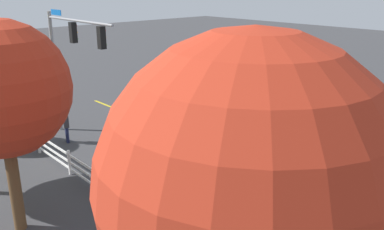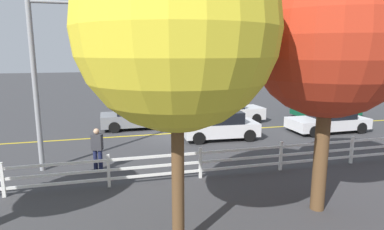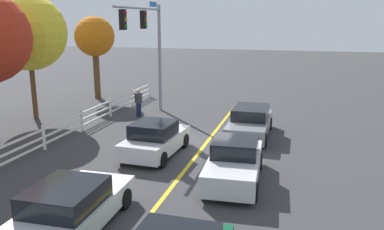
# 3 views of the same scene
# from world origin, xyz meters

# --- Properties ---
(ground_plane) EXTENTS (120.00, 120.00, 0.00)m
(ground_plane) POSITION_xyz_m (0.00, 0.00, 0.00)
(ground_plane) COLOR #38383A
(lane_center_stripe) EXTENTS (28.00, 0.16, 0.01)m
(lane_center_stripe) POSITION_xyz_m (-4.00, 0.00, 0.00)
(lane_center_stripe) COLOR gold
(lane_center_stripe) RESTS_ON ground_plane
(signal_assembly) EXTENTS (6.29, 0.38, 6.74)m
(signal_assembly) POSITION_xyz_m (4.10, 4.48, 4.71)
(signal_assembly) COLOR gray
(signal_assembly) RESTS_ON ground_plane
(car_0) EXTENTS (4.53, 2.10, 1.39)m
(car_0) POSITION_xyz_m (-8.87, 1.80, 0.67)
(car_0) COLOR silver
(car_0) RESTS_ON ground_plane
(car_2) EXTENTS (4.65, 1.99, 1.48)m
(car_2) POSITION_xyz_m (1.62, -1.85, 0.72)
(car_2) COLOR slate
(car_2) RESTS_ON ground_plane
(car_3) EXTENTS (4.01, 2.10, 1.49)m
(car_3) POSITION_xyz_m (-2.31, 1.74, 0.71)
(car_3) COLOR silver
(car_3) RESTS_ON ground_plane
(car_4) EXTENTS (4.38, 2.05, 1.52)m
(car_4) POSITION_xyz_m (-4.24, -2.02, 0.71)
(car_4) COLOR silver
(car_4) RESTS_ON ground_plane
(pedestrian) EXTENTS (0.46, 0.38, 1.69)m
(pedestrian) POSITION_xyz_m (3.89, 5.12, 0.93)
(pedestrian) COLOR #191E3F
(pedestrian) RESTS_ON ground_plane
(white_rail_fence) EXTENTS (26.10, 0.10, 1.15)m
(white_rail_fence) POSITION_xyz_m (-3.00, 6.81, 0.60)
(white_rail_fence) COLOR white
(white_rail_fence) RESTS_ON ground_plane
(tree_1) EXTENTS (4.31, 4.31, 7.18)m
(tree_1) POSITION_xyz_m (1.95, 10.89, 5.01)
(tree_1) COLOR brown
(tree_1) RESTS_ON ground_plane
(tree_2) EXTENTS (2.87, 2.87, 5.98)m
(tree_2) POSITION_xyz_m (8.54, 10.37, 4.46)
(tree_2) COLOR brown
(tree_2) RESTS_ON ground_plane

